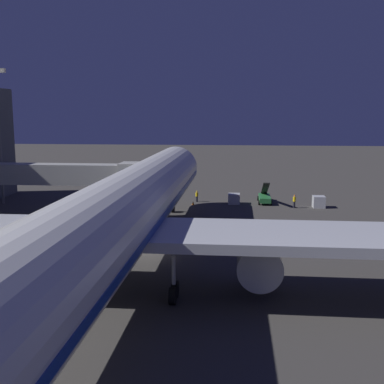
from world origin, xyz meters
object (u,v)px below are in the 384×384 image
(baggage_container_spare, at_px, (234,199))
(traffic_cone_nose_port, at_px, (193,203))
(ground_crew_near_nose_gear, at_px, (294,201))
(baggage_container_near_belt, at_px, (319,202))
(airliner_at_gate, at_px, (121,217))
(ground_crew_marshaller_fwd, at_px, (197,196))
(jet_bridge, at_px, (80,175))
(belt_loader, at_px, (265,197))
(traffic_cone_nose_starboard, at_px, (163,202))

(baggage_container_spare, bearing_deg, traffic_cone_nose_port, 12.69)
(baggage_container_spare, distance_m, ground_crew_near_nose_gear, 8.70)
(baggage_container_near_belt, relative_size, baggage_container_spare, 0.97)
(baggage_container_spare, bearing_deg, airliner_at_gate, 77.00)
(airliner_at_gate, height_order, ground_crew_near_nose_gear, airliner_at_gate)
(baggage_container_near_belt, bearing_deg, ground_crew_marshaller_fwd, -9.07)
(airliner_at_gate, bearing_deg, baggage_container_near_belt, -120.88)
(jet_bridge, height_order, traffic_cone_nose_port, jet_bridge)
(ground_crew_marshaller_fwd, bearing_deg, belt_loader, -179.17)
(belt_loader, xyz_separation_m, ground_crew_marshaller_fwd, (9.99, 0.15, 0.07))
(ground_crew_near_nose_gear, relative_size, traffic_cone_nose_starboard, 3.37)
(airliner_at_gate, distance_m, baggage_container_spare, 36.11)
(jet_bridge, bearing_deg, baggage_container_spare, -148.04)
(ground_crew_marshaller_fwd, bearing_deg, jet_bridge, 43.95)
(baggage_container_spare, height_order, traffic_cone_nose_port, baggage_container_spare)
(traffic_cone_nose_starboard, bearing_deg, airliner_at_gate, 93.75)
(jet_bridge, relative_size, ground_crew_marshaller_fwd, 11.96)
(baggage_container_spare, height_order, traffic_cone_nose_starboard, baggage_container_spare)
(jet_bridge, xyz_separation_m, traffic_cone_nose_port, (-13.08, -10.50, -5.26))
(airliner_at_gate, xyz_separation_m, jet_bridge, (10.88, -23.07, 0.12))
(jet_bridge, distance_m, baggage_container_near_belt, 32.74)
(airliner_at_gate, height_order, belt_loader, airliner_at_gate)
(baggage_container_spare, bearing_deg, traffic_cone_nose_starboard, 7.32)
(belt_loader, bearing_deg, airliner_at_gate, 70.88)
(baggage_container_near_belt, xyz_separation_m, baggage_container_spare, (11.82, -1.65, -0.06))
(jet_bridge, distance_m, baggage_container_spare, 22.83)
(ground_crew_marshaller_fwd, xyz_separation_m, traffic_cone_nose_starboard, (4.74, 2.44, -0.65))
(baggage_container_spare, relative_size, traffic_cone_nose_port, 3.27)
(ground_crew_near_nose_gear, xyz_separation_m, ground_crew_marshaller_fwd, (13.90, -3.45, -0.10))
(baggage_container_near_belt, bearing_deg, traffic_cone_nose_port, -1.07)
(baggage_container_near_belt, relative_size, traffic_cone_nose_port, 3.17)
(baggage_container_spare, xyz_separation_m, traffic_cone_nose_starboard, (10.25, 1.32, -0.48))
(ground_crew_marshaller_fwd, distance_m, traffic_cone_nose_starboard, 5.37)
(baggage_container_near_belt, distance_m, ground_crew_near_nose_gear, 3.52)
(ground_crew_near_nose_gear, bearing_deg, airliner_at_gate, 63.21)
(airliner_at_gate, bearing_deg, baggage_container_spare, -103.00)
(jet_bridge, xyz_separation_m, baggage_container_spare, (-18.94, -11.82, -4.79))
(airliner_at_gate, relative_size, jet_bridge, 3.46)
(baggage_container_near_belt, xyz_separation_m, ground_crew_marshaller_fwd, (17.34, -2.77, 0.11))
(belt_loader, relative_size, ground_crew_marshaller_fwd, 5.19)
(traffic_cone_nose_port, bearing_deg, ground_crew_marshaller_fwd, -97.87)
(ground_crew_marshaller_fwd, bearing_deg, baggage_container_near_belt, 170.93)
(belt_loader, distance_m, baggage_container_spare, 4.65)
(baggage_container_spare, relative_size, ground_crew_marshaller_fwd, 1.07)
(belt_loader, relative_size, baggage_container_spare, 4.84)
(traffic_cone_nose_starboard, bearing_deg, traffic_cone_nose_port, 180.00)
(baggage_container_spare, height_order, ground_crew_marshaller_fwd, ground_crew_marshaller_fwd)
(traffic_cone_nose_port, bearing_deg, traffic_cone_nose_starboard, 0.00)
(jet_bridge, relative_size, ground_crew_near_nose_gear, 10.82)
(ground_crew_marshaller_fwd, relative_size, traffic_cone_nose_starboard, 3.05)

